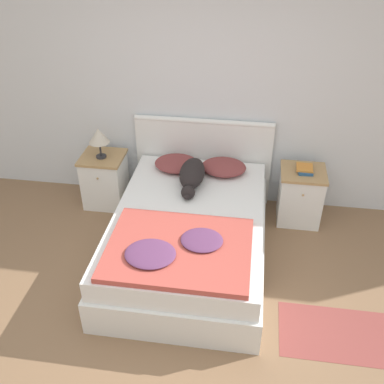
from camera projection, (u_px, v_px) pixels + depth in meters
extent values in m
plane|color=#896647|center=(164.00, 340.00, 3.61)|extent=(16.00, 16.00, 0.00)
cube|color=silver|center=(201.00, 91.00, 4.65)|extent=(9.00, 0.06, 2.55)
cube|color=white|center=(189.00, 244.00, 4.33)|extent=(1.42, 2.07, 0.33)
cube|color=white|center=(189.00, 222.00, 4.18)|extent=(1.36, 2.01, 0.21)
cube|color=white|center=(203.00, 161.00, 5.02)|extent=(1.50, 0.04, 0.97)
cylinder|color=white|center=(204.00, 121.00, 4.75)|extent=(1.50, 0.06, 0.06)
cube|color=white|center=(105.00, 181.00, 5.05)|extent=(0.44, 0.41, 0.58)
cube|color=tan|center=(102.00, 157.00, 4.88)|extent=(0.46, 0.44, 0.03)
sphere|color=tan|center=(97.00, 179.00, 4.79)|extent=(0.02, 0.02, 0.02)
cube|color=white|center=(300.00, 197.00, 4.79)|extent=(0.44, 0.41, 0.58)
cube|color=tan|center=(304.00, 172.00, 4.62)|extent=(0.46, 0.44, 0.03)
sphere|color=tan|center=(303.00, 195.00, 4.52)|extent=(0.02, 0.02, 0.02)
ellipsoid|color=brown|center=(177.00, 163.00, 4.77)|extent=(0.47, 0.39, 0.11)
ellipsoid|color=brown|center=(224.00, 167.00, 4.71)|extent=(0.47, 0.39, 0.11)
cube|color=#BC4C42|center=(179.00, 249.00, 3.68)|extent=(1.18, 0.92, 0.05)
ellipsoid|color=#663860|center=(150.00, 254.00, 3.57)|extent=(0.41, 0.37, 0.05)
ellipsoid|color=#663860|center=(202.00, 240.00, 3.71)|extent=(0.35, 0.32, 0.04)
ellipsoid|color=black|center=(193.00, 173.00, 4.50)|extent=(0.25, 0.49, 0.22)
sphere|color=black|center=(188.00, 192.00, 4.30)|extent=(0.14, 0.14, 0.14)
ellipsoid|color=black|center=(187.00, 197.00, 4.25)|extent=(0.06, 0.07, 0.05)
cone|color=black|center=(185.00, 187.00, 4.28)|extent=(0.04, 0.04, 0.05)
cone|color=black|center=(192.00, 188.00, 4.27)|extent=(0.04, 0.04, 0.05)
ellipsoid|color=black|center=(199.00, 168.00, 4.70)|extent=(0.15, 0.22, 0.08)
cube|color=#285689|center=(305.00, 169.00, 4.62)|extent=(0.16, 0.23, 0.03)
cube|color=orange|center=(305.00, 168.00, 4.61)|extent=(0.17, 0.18, 0.02)
cylinder|color=#2D2D33|center=(101.00, 156.00, 4.85)|extent=(0.11, 0.11, 0.02)
cylinder|color=#2D2D33|center=(100.00, 149.00, 4.80)|extent=(0.02, 0.02, 0.16)
cone|color=beige|center=(99.00, 136.00, 4.71)|extent=(0.22, 0.22, 0.16)
cube|color=#93423D|center=(340.00, 334.00, 3.65)|extent=(0.98, 0.56, 0.00)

